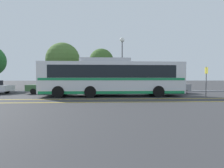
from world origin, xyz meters
The scene contains 12 objects.
ground_plane centered at (0.00, 0.00, 0.00)m, with size 220.00×220.00×0.00m, color #38383A.
lane_strip_0 centered at (-1.04, -2.57, 0.00)m, with size 0.20×32.75×0.01m, color gold.
lane_strip_1 centered at (-1.04, -4.49, 0.00)m, with size 0.20×32.75×0.01m, color gold.
curb_strip centered at (-1.04, 4.44, 0.07)m, with size 40.75×0.36×0.15m, color #99999E.
transit_bus centered at (-1.05, -0.37, 1.77)m, with size 13.08×2.78×3.44m.
parked_car_1 centered at (-7.70, 2.79, 0.74)m, with size 4.51×2.10×1.47m.
parked_car_2 centered at (-1.80, 2.51, 0.75)m, with size 4.85×2.14×1.46m.
parked_car_3 centered at (5.08, 2.44, 0.75)m, with size 4.82×2.10×1.46m.
bus_stop_sign centered at (7.17, -1.57, 1.67)m, with size 0.07×0.40×2.66m.
street_lamp centered at (0.54, 5.58, 5.22)m, with size 0.59×0.59×6.78m.
tree_0 centered at (-2.08, 6.11, 3.87)m, with size 3.12×3.12×5.45m.
tree_2 centered at (-7.51, 8.55, 4.28)m, with size 4.71×4.71×6.64m.
Camera 1 is at (-1.84, -16.42, 1.64)m, focal length 28.00 mm.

